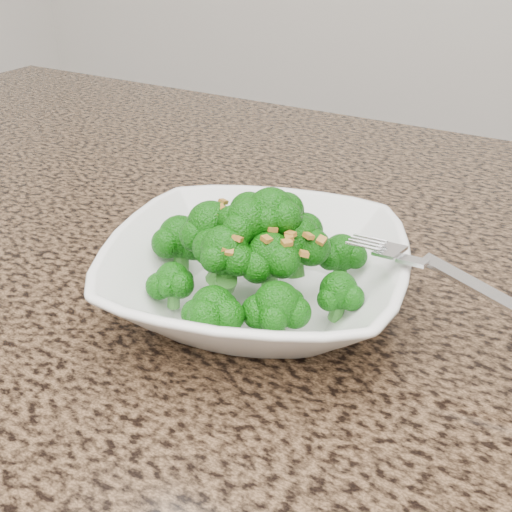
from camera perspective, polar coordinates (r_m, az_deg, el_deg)
The scene contains 5 objects.
granite_counter at distance 0.64m, azimuth -4.01°, elevation -1.30°, with size 1.64×1.04×0.03m, color brown.
bowl at distance 0.54m, azimuth 0.00°, elevation -1.78°, with size 0.25×0.25×0.06m, color white.
broccoli_pile at distance 0.51m, azimuth 0.00°, elevation 4.53°, with size 0.22×0.22×0.07m, color #12640B, non-canonical shape.
garlic_topping at distance 0.50m, azimuth 0.00°, elevation 8.45°, with size 0.13×0.13×0.01m, color #B57A2C, non-canonical shape.
fork at distance 0.50m, azimuth 14.19°, elevation -0.56°, with size 0.19×0.03×0.01m, color silver, non-canonical shape.
Camera 1 is at (0.32, -0.16, 1.21)m, focal length 45.00 mm.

